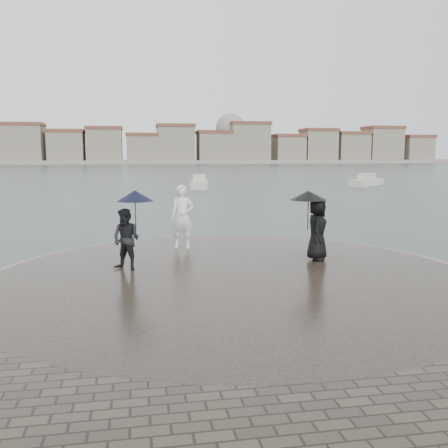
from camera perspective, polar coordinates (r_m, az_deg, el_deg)
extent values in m
plane|color=#2B3835|center=(9.23, 5.33, -13.13)|extent=(400.00, 400.00, 0.00)
cylinder|color=gray|center=(12.43, 1.05, -6.73)|extent=(12.50, 12.50, 0.32)
cylinder|color=#2D261E|center=(12.43, 1.05, -6.63)|extent=(11.90, 11.90, 0.36)
imported|color=white|center=(15.72, -4.78, 0.83)|extent=(0.81, 0.62, 2.01)
imported|color=black|center=(13.03, -11.11, -1.73)|extent=(0.97, 0.92, 1.58)
cylinder|color=black|center=(13.05, -10.08, 0.79)|extent=(0.02, 0.02, 0.90)
cone|color=black|center=(12.99, -10.14, 3.20)|extent=(0.96, 0.96, 0.28)
imported|color=black|center=(14.16, 10.62, -0.61)|extent=(0.85, 1.00, 1.75)
cylinder|color=black|center=(14.11, 9.57, 1.14)|extent=(0.02, 0.02, 0.90)
cone|color=black|center=(14.06, 9.62, 3.24)|extent=(1.06, 1.06, 0.26)
cube|color=gray|center=(171.33, -9.31, 7.02)|extent=(260.00, 20.00, 1.20)
cube|color=gray|center=(171.85, -21.90, 8.36)|extent=(12.00, 10.00, 12.00)
cube|color=brown|center=(172.08, -22.02, 10.52)|extent=(12.60, 10.60, 1.00)
cube|color=gray|center=(169.70, -17.54, 8.24)|extent=(11.00, 10.00, 10.00)
cube|color=brown|center=(169.84, -17.62, 10.09)|extent=(11.60, 10.60, 1.00)
cube|color=gray|center=(168.59, -13.46, 8.56)|extent=(11.00, 10.00, 11.00)
cube|color=brown|center=(168.77, -13.53, 10.60)|extent=(11.60, 10.60, 1.00)
cube|color=gray|center=(168.32, -9.33, 8.33)|extent=(10.00, 10.00, 9.00)
cube|color=brown|center=(168.43, -9.37, 10.03)|extent=(10.60, 10.60, 1.00)
cube|color=gray|center=(168.84, -5.56, 8.91)|extent=(12.00, 10.00, 12.00)
cube|color=brown|center=(169.07, -5.59, 11.11)|extent=(12.60, 10.60, 1.00)
cube|color=gray|center=(170.35, -1.14, 8.60)|extent=(11.00, 10.00, 10.00)
cube|color=brown|center=(170.49, -1.15, 10.45)|extent=(11.60, 10.60, 1.00)
cube|color=gray|center=(172.63, 2.84, 9.08)|extent=(13.00, 10.00, 13.00)
cube|color=brown|center=(172.90, 2.86, 11.40)|extent=(13.60, 10.60, 1.00)
cube|color=gray|center=(176.24, 7.33, 8.36)|extent=(10.00, 10.00, 9.00)
cube|color=brown|center=(176.35, 7.36, 9.98)|extent=(10.60, 10.60, 1.00)
cube|color=gray|center=(179.83, 10.72, 8.59)|extent=(11.00, 10.00, 11.00)
cube|color=brown|center=(180.00, 10.77, 10.50)|extent=(11.60, 10.60, 1.00)
cube|color=gray|center=(184.39, 14.24, 8.32)|extent=(11.00, 10.00, 10.00)
cube|color=brown|center=(184.52, 14.30, 10.02)|extent=(11.60, 10.60, 1.00)
cube|color=gray|center=(189.62, 17.60, 8.48)|extent=(12.00, 10.00, 12.00)
cube|color=brown|center=(189.82, 17.69, 10.44)|extent=(12.60, 10.60, 1.00)
cube|color=gray|center=(195.93, 20.99, 7.86)|extent=(10.00, 10.00, 9.00)
cube|color=brown|center=(196.02, 21.06, 9.32)|extent=(10.60, 10.60, 1.00)
sphere|color=gray|center=(173.55, 0.74, 10.90)|extent=(10.00, 10.00, 10.00)
cube|color=beige|center=(48.96, -2.83, 4.43)|extent=(2.36, 5.67, 0.90)
cube|color=beige|center=(48.93, -2.84, 5.13)|extent=(1.47, 2.15, 0.90)
cube|color=beige|center=(54.14, 15.96, 4.47)|extent=(5.18, 4.84, 0.90)
cube|color=beige|center=(54.11, 15.98, 5.11)|extent=(2.29, 2.22, 0.90)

